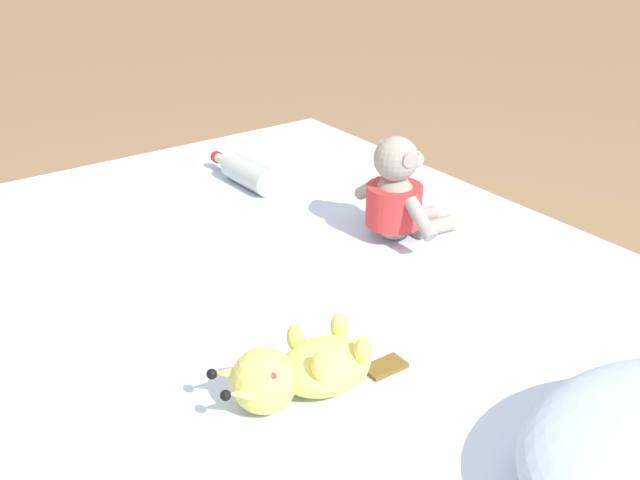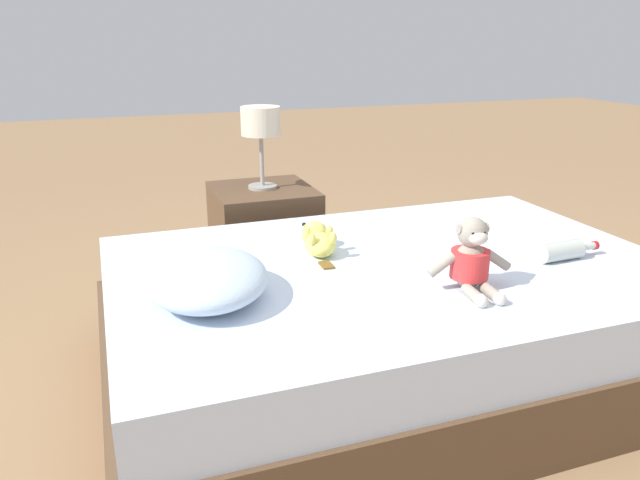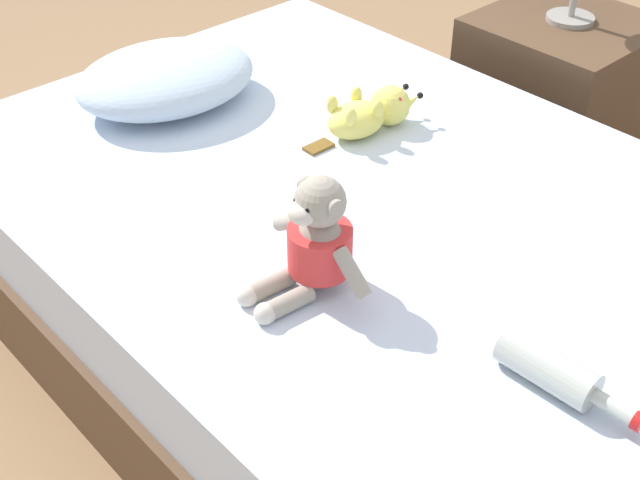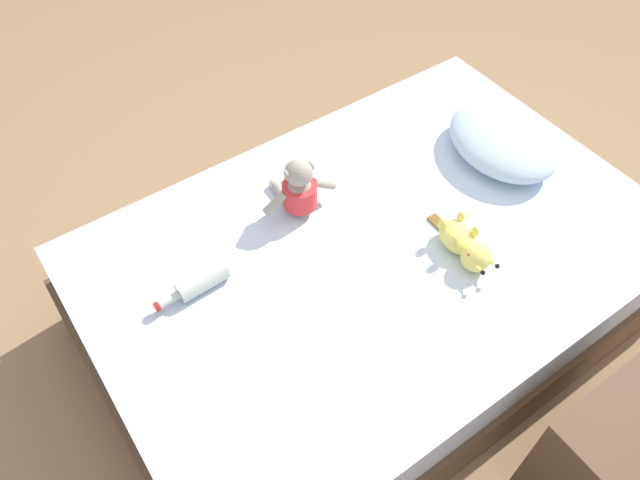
# 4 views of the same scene
# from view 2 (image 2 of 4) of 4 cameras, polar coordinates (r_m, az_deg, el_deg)

# --- Properties ---
(ground_plane) EXTENTS (16.00, 16.00, 0.00)m
(ground_plane) POSITION_cam_2_polar(r_m,az_deg,el_deg) (2.38, 6.34, -12.15)
(ground_plane) COLOR #93704C
(bed) EXTENTS (1.34, 2.00, 0.44)m
(bed) POSITION_cam_2_polar(r_m,az_deg,el_deg) (2.28, 6.54, -7.43)
(bed) COLOR brown
(bed) RESTS_ON ground_plane
(pillow) EXTENTS (0.52, 0.43, 0.13)m
(pillow) POSITION_cam_2_polar(r_m,az_deg,el_deg) (1.90, -10.45, -3.45)
(pillow) COLOR silver
(pillow) RESTS_ON bed
(plush_monkey) EXTENTS (0.24, 0.29, 0.24)m
(plush_monkey) POSITION_cam_2_polar(r_m,az_deg,el_deg) (1.99, 13.88, -1.83)
(plush_monkey) COLOR #9E9384
(plush_monkey) RESTS_ON bed
(plush_yellow_creature) EXTENTS (0.33, 0.13, 0.10)m
(plush_yellow_creature) POSITION_cam_2_polar(r_m,az_deg,el_deg) (2.27, -0.22, 0.05)
(plush_yellow_creature) COLOR #EAE066
(plush_yellow_creature) RESTS_ON bed
(glass_bottle) EXTENTS (0.08, 0.25, 0.07)m
(glass_bottle) POSITION_cam_2_polar(r_m,az_deg,el_deg) (2.36, 21.54, -0.93)
(glass_bottle) COLOR #B7BCB2
(glass_bottle) RESTS_ON bed
(nightstand) EXTENTS (0.48, 0.48, 0.49)m
(nightstand) POSITION_cam_2_polar(r_m,az_deg,el_deg) (3.10, -5.20, 0.39)
(nightstand) COLOR brown
(nightstand) RESTS_ON ground_plane
(bedside_lamp) EXTENTS (0.19, 0.19, 0.39)m
(bedside_lamp) POSITION_cam_2_polar(r_m,az_deg,el_deg) (2.97, -5.52, 10.52)
(bedside_lamp) COLOR gray
(bedside_lamp) RESTS_ON nightstand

